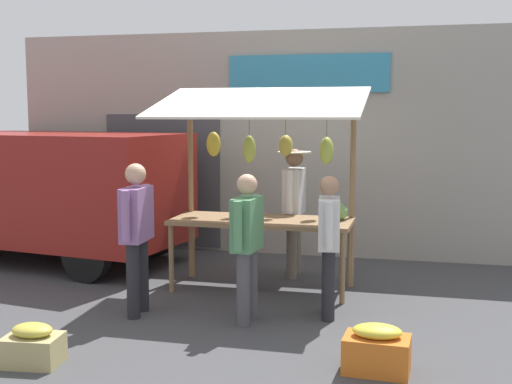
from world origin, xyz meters
TOP-DOWN VIEW (x-y plane):
  - ground_plane at (0.00, 0.00)m, footprint 40.00×40.00m
  - street_backdrop at (0.04, -2.20)m, footprint 9.00×0.30m
  - market_stall at (-0.03, -0.03)m, footprint 2.50×1.46m
  - vendor_with_sunhat at (-0.26, -0.75)m, footprint 0.44×0.72m
  - shopper_with_shopping_bag at (-0.15, 1.31)m, footprint 0.25×0.67m
  - shopper_in_grey_tee at (-0.95, 0.93)m, footprint 0.28×0.66m
  - shopper_with_ponytail at (1.06, 1.33)m, footprint 0.25×0.70m
  - parked_van at (3.79, -0.87)m, footprint 4.63×2.49m
  - produce_crate_near at (-1.56, 2.35)m, footprint 0.57×0.40m
  - produce_crate_side at (1.36, 2.89)m, footprint 0.51×0.40m

SIDE VIEW (x-z plane):
  - ground_plane at x=0.00m, z-range 0.00..0.00m
  - produce_crate_side at x=1.36m, z-range -0.02..0.35m
  - produce_crate_near at x=-1.56m, z-range -0.02..0.40m
  - shopper_in_grey_tee at x=-0.95m, z-range 0.10..1.63m
  - shopper_with_shopping_bag at x=-0.15m, z-range 0.11..1.67m
  - shopper_with_ponytail at x=1.06m, z-range 0.13..1.77m
  - vendor_with_sunhat at x=-0.26m, z-range 0.16..1.87m
  - parked_van at x=3.79m, z-range 0.18..2.06m
  - market_stall at x=-0.03m, z-range 0.30..2.79m
  - street_backdrop at x=0.04m, z-range 0.00..3.40m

